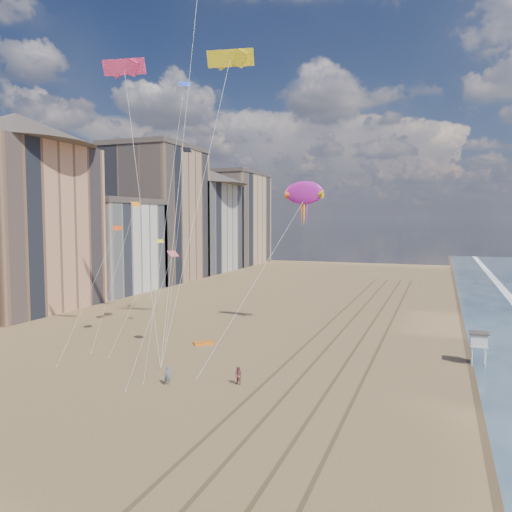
{
  "coord_description": "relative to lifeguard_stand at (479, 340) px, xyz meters",
  "views": [
    {
      "loc": [
        11.95,
        -21.88,
        13.32
      ],
      "look_at": [
        -5.85,
        26.0,
        9.5
      ],
      "focal_mm": 35.0,
      "sensor_mm": 36.0,
      "label": 1
    }
  ],
  "objects": [
    {
      "name": "lifeguard_stand",
      "position": [
        0.0,
        0.0,
        0.0
      ],
      "size": [
        1.68,
        1.68,
        3.03
      ],
      "color": "silver",
      "rests_on": "ground"
    },
    {
      "name": "kite_flyer_a",
      "position": [
        -23.76,
        -14.62,
        -1.57
      ],
      "size": [
        0.67,
        0.59,
        1.53
      ],
      "primitive_type": "imported",
      "rotation": [
        0.0,
        0.0,
        0.5
      ],
      "color": "slate",
      "rests_on": "ground"
    },
    {
      "name": "grounded_kite",
      "position": [
        -26.87,
        -1.89,
        -2.22
      ],
      "size": [
        2.43,
        2.31,
        0.23
      ],
      "primitive_type": "cube",
      "rotation": [
        0.0,
        0.0,
        0.67
      ],
      "color": "orange",
      "rests_on": "ground"
    },
    {
      "name": "tracks",
      "position": [
        -12.87,
        3.04,
        -2.33
      ],
      "size": [
        7.68,
        120.0,
        0.01
      ],
      "color": "brown",
      "rests_on": "ground"
    },
    {
      "name": "buildings",
      "position": [
        -61.15,
        38.63,
        11.21
      ],
      "size": [
        34.72,
        131.35,
        29.0
      ],
      "color": "#C6B284",
      "rests_on": "ground"
    },
    {
      "name": "kite_flyer_b",
      "position": [
        -18.41,
        -12.71,
        -1.58
      ],
      "size": [
        0.88,
        0.77,
        1.52
      ],
      "primitive_type": "imported",
      "rotation": [
        0.0,
        0.0,
        -0.31
      ],
      "color": "brown",
      "rests_on": "ground"
    },
    {
      "name": "show_kite",
      "position": [
        -18.35,
        7.09,
        13.92
      ],
      "size": [
        4.49,
        10.36,
        25.24
      ],
      "color": "#AB1A94",
      "rests_on": "ground"
    },
    {
      "name": "ground",
      "position": [
        -15.42,
        -26.96,
        -2.34
      ],
      "size": [
        260.0,
        260.0,
        0.0
      ],
      "primitive_type": "plane",
      "color": "brown",
      "rests_on": "ground"
    },
    {
      "name": "wet_sand",
      "position": [
        3.58,
        13.04,
        -2.34
      ],
      "size": [
        260.0,
        260.0,
        0.0
      ],
      "primitive_type": "plane",
      "color": "#42301E",
      "rests_on": "ground"
    },
    {
      "name": "small_kites",
      "position": [
        -31.37,
        -2.36,
        15.29
      ],
      "size": [
        10.17,
        12.57,
        17.1
      ],
      "color": "yellow",
      "rests_on": "ground"
    }
  ]
}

